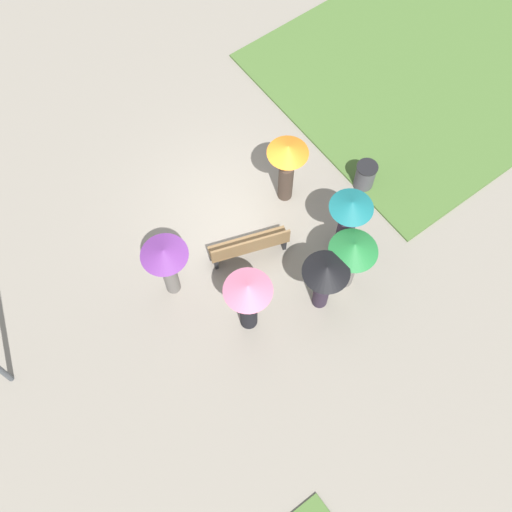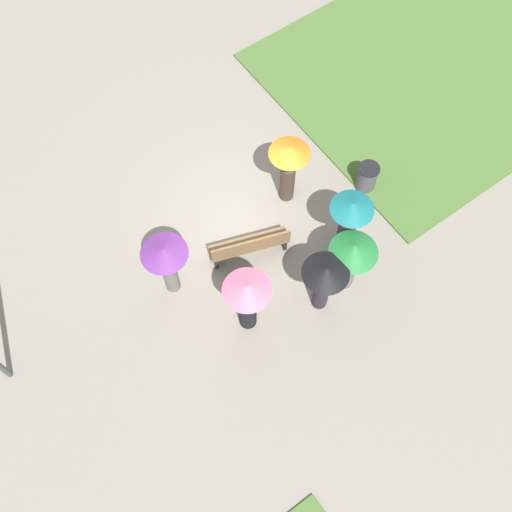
% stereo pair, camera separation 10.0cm
% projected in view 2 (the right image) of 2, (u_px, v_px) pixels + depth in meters
% --- Properties ---
extents(ground_plane, '(90.00, 90.00, 0.00)m').
position_uv_depth(ground_plane, '(236.00, 215.00, 15.34)').
color(ground_plane, gray).
extents(lawn_patch_near, '(8.38, 7.15, 0.06)m').
position_uv_depth(lawn_patch_near, '(436.00, 68.00, 17.32)').
color(lawn_patch_near, '#4C7033').
rests_on(lawn_patch_near, ground_plane).
extents(park_bench, '(1.87, 1.00, 0.90)m').
position_uv_depth(park_bench, '(250.00, 246.00, 14.44)').
color(park_bench, brown).
rests_on(park_bench, ground_plane).
extents(trash_bin, '(0.51, 0.51, 0.80)m').
position_uv_depth(trash_bin, '(367.00, 178.00, 15.33)').
color(trash_bin, '#4C4C51').
rests_on(trash_bin, ground_plane).
extents(crowd_person_teal, '(0.95, 0.95, 1.89)m').
position_uv_depth(crowd_person_teal, '(349.00, 220.00, 13.90)').
color(crowd_person_teal, '#2D2333').
rests_on(crowd_person_teal, ground_plane).
extents(crowd_person_purple, '(1.00, 1.00, 1.86)m').
position_uv_depth(crowd_person_purple, '(166.00, 261.00, 13.35)').
color(crowd_person_purple, slate).
rests_on(crowd_person_purple, ground_plane).
extents(crowd_person_pink, '(1.01, 1.01, 1.96)m').
position_uv_depth(crowd_person_pink, '(247.00, 298.00, 12.97)').
color(crowd_person_pink, black).
rests_on(crowd_person_pink, ground_plane).
extents(crowd_person_black, '(1.00, 1.00, 1.78)m').
position_uv_depth(crowd_person_black, '(324.00, 279.00, 13.22)').
color(crowd_person_black, '#2D2333').
rests_on(crowd_person_black, ground_plane).
extents(crowd_person_orange, '(0.94, 0.94, 1.99)m').
position_uv_depth(crowd_person_orange, '(289.00, 164.00, 14.38)').
color(crowd_person_orange, '#47382D').
rests_on(crowd_person_orange, ground_plane).
extents(crowd_person_green, '(1.04, 1.04, 1.80)m').
position_uv_depth(crowd_person_green, '(352.00, 256.00, 13.39)').
color(crowd_person_green, slate).
rests_on(crowd_person_green, ground_plane).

